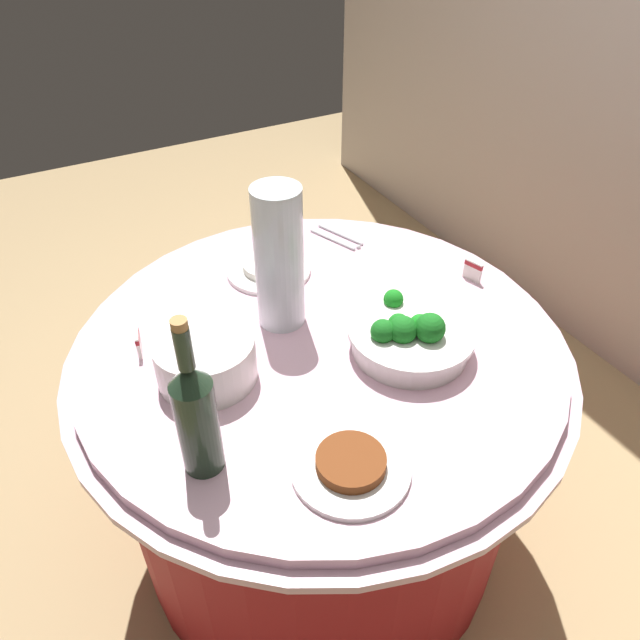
{
  "coord_description": "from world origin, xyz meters",
  "views": [
    {
      "loc": [
        0.93,
        -0.51,
        1.64
      ],
      "look_at": [
        0.0,
        0.0,
        0.79
      ],
      "focal_mm": 33.99,
      "sensor_mm": 36.0,
      "label": 1
    }
  ],
  "objects_px": {
    "food_plate_rice": "(269,268)",
    "decorative_fruit_vase": "(279,262)",
    "plate_stack": "(206,360)",
    "food_plate_stir_fry": "(351,465)",
    "broccoli_bowl": "(410,336)",
    "serving_tongs": "(338,238)",
    "label_placard_mid": "(138,341)",
    "label_placard_front": "(473,270)",
    "wine_bottle": "(196,415)"
  },
  "relations": [
    {
      "from": "plate_stack",
      "to": "wine_bottle",
      "type": "distance_m",
      "value": 0.24
    },
    {
      "from": "plate_stack",
      "to": "broccoli_bowl",
      "type": "bearing_deg",
      "value": 72.91
    },
    {
      "from": "wine_bottle",
      "to": "label_placard_mid",
      "type": "xyz_separation_m",
      "value": [
        -0.36,
        -0.02,
        -0.1
      ]
    },
    {
      "from": "serving_tongs",
      "to": "label_placard_front",
      "type": "distance_m",
      "value": 0.39
    },
    {
      "from": "food_plate_rice",
      "to": "broccoli_bowl",
      "type": "bearing_deg",
      "value": 18.44
    },
    {
      "from": "plate_stack",
      "to": "wine_bottle",
      "type": "height_order",
      "value": "wine_bottle"
    },
    {
      "from": "broccoli_bowl",
      "to": "food_plate_rice",
      "type": "bearing_deg",
      "value": -161.56
    },
    {
      "from": "wine_bottle",
      "to": "serving_tongs",
      "type": "relative_size",
      "value": 2.03
    },
    {
      "from": "broccoli_bowl",
      "to": "food_plate_stir_fry",
      "type": "height_order",
      "value": "broccoli_bowl"
    },
    {
      "from": "serving_tongs",
      "to": "label_placard_mid",
      "type": "height_order",
      "value": "label_placard_mid"
    },
    {
      "from": "serving_tongs",
      "to": "plate_stack",
      "type": "bearing_deg",
      "value": -55.65
    },
    {
      "from": "broccoli_bowl",
      "to": "plate_stack",
      "type": "relative_size",
      "value": 1.33
    },
    {
      "from": "food_plate_rice",
      "to": "label_placard_front",
      "type": "distance_m",
      "value": 0.53
    },
    {
      "from": "wine_bottle",
      "to": "label_placard_front",
      "type": "xyz_separation_m",
      "value": [
        -0.23,
        0.81,
        -0.1
      ]
    },
    {
      "from": "serving_tongs",
      "to": "food_plate_stir_fry",
      "type": "xyz_separation_m",
      "value": [
        0.71,
        -0.38,
        0.01
      ]
    },
    {
      "from": "label_placard_mid",
      "to": "label_placard_front",
      "type": "bearing_deg",
      "value": 81.03
    },
    {
      "from": "serving_tongs",
      "to": "broccoli_bowl",
      "type": "bearing_deg",
      "value": -11.66
    },
    {
      "from": "broccoli_bowl",
      "to": "decorative_fruit_vase",
      "type": "height_order",
      "value": "decorative_fruit_vase"
    },
    {
      "from": "broccoli_bowl",
      "to": "label_placard_front",
      "type": "relative_size",
      "value": 5.09
    },
    {
      "from": "plate_stack",
      "to": "food_plate_stir_fry",
      "type": "xyz_separation_m",
      "value": [
        0.35,
        0.14,
        -0.04
      ]
    },
    {
      "from": "decorative_fruit_vase",
      "to": "label_placard_mid",
      "type": "bearing_deg",
      "value": -97.74
    },
    {
      "from": "wine_bottle",
      "to": "food_plate_rice",
      "type": "relative_size",
      "value": 1.53
    },
    {
      "from": "serving_tongs",
      "to": "food_plate_rice",
      "type": "relative_size",
      "value": 0.75
    },
    {
      "from": "food_plate_rice",
      "to": "decorative_fruit_vase",
      "type": "bearing_deg",
      "value": -15.95
    },
    {
      "from": "broccoli_bowl",
      "to": "wine_bottle",
      "type": "relative_size",
      "value": 0.83
    },
    {
      "from": "decorative_fruit_vase",
      "to": "label_placard_mid",
      "type": "xyz_separation_m",
      "value": [
        -0.04,
        -0.33,
        -0.13
      ]
    },
    {
      "from": "broccoli_bowl",
      "to": "wine_bottle",
      "type": "bearing_deg",
      "value": -81.12
    },
    {
      "from": "plate_stack",
      "to": "food_plate_stir_fry",
      "type": "relative_size",
      "value": 0.95
    },
    {
      "from": "wine_bottle",
      "to": "label_placard_mid",
      "type": "relative_size",
      "value": 6.11
    },
    {
      "from": "food_plate_stir_fry",
      "to": "food_plate_rice",
      "type": "relative_size",
      "value": 1.0
    },
    {
      "from": "broccoli_bowl",
      "to": "decorative_fruit_vase",
      "type": "bearing_deg",
      "value": -139.69
    },
    {
      "from": "broccoli_bowl",
      "to": "food_plate_stir_fry",
      "type": "relative_size",
      "value": 1.27
    },
    {
      "from": "plate_stack",
      "to": "label_placard_front",
      "type": "distance_m",
      "value": 0.72
    },
    {
      "from": "food_plate_stir_fry",
      "to": "label_placard_mid",
      "type": "relative_size",
      "value": 4.0
    },
    {
      "from": "serving_tongs",
      "to": "food_plate_rice",
      "type": "height_order",
      "value": "food_plate_rice"
    },
    {
      "from": "label_placard_mid",
      "to": "food_plate_rice",
      "type": "bearing_deg",
      "value": 111.48
    },
    {
      "from": "food_plate_rice",
      "to": "label_placard_mid",
      "type": "height_order",
      "value": "label_placard_mid"
    },
    {
      "from": "broccoli_bowl",
      "to": "food_plate_stir_fry",
      "type": "bearing_deg",
      "value": -52.0
    },
    {
      "from": "decorative_fruit_vase",
      "to": "label_placard_front",
      "type": "bearing_deg",
      "value": 80.24
    },
    {
      "from": "broccoli_bowl",
      "to": "plate_stack",
      "type": "xyz_separation_m",
      "value": [
        -0.13,
        -0.42,
        0.01
      ]
    },
    {
      "from": "wine_bottle",
      "to": "food_plate_rice",
      "type": "xyz_separation_m",
      "value": [
        -0.51,
        0.36,
        -0.12
      ]
    },
    {
      "from": "broccoli_bowl",
      "to": "serving_tongs",
      "type": "bearing_deg",
      "value": 168.34
    },
    {
      "from": "plate_stack",
      "to": "label_placard_mid",
      "type": "xyz_separation_m",
      "value": [
        -0.15,
        -0.1,
        -0.02
      ]
    },
    {
      "from": "wine_bottle",
      "to": "food_plate_rice",
      "type": "bearing_deg",
      "value": 144.46
    },
    {
      "from": "plate_stack",
      "to": "serving_tongs",
      "type": "relative_size",
      "value": 1.27
    },
    {
      "from": "decorative_fruit_vase",
      "to": "food_plate_rice",
      "type": "bearing_deg",
      "value": 164.05
    },
    {
      "from": "broccoli_bowl",
      "to": "serving_tongs",
      "type": "xyz_separation_m",
      "value": [
        -0.49,
        0.1,
        -0.04
      ]
    },
    {
      "from": "decorative_fruit_vase",
      "to": "food_plate_stir_fry",
      "type": "bearing_deg",
      "value": -10.16
    },
    {
      "from": "decorative_fruit_vase",
      "to": "food_plate_stir_fry",
      "type": "xyz_separation_m",
      "value": [
        0.45,
        -0.08,
        -0.15
      ]
    },
    {
      "from": "label_placard_mid",
      "to": "food_plate_stir_fry",
      "type": "bearing_deg",
      "value": 26.27
    }
  ]
}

